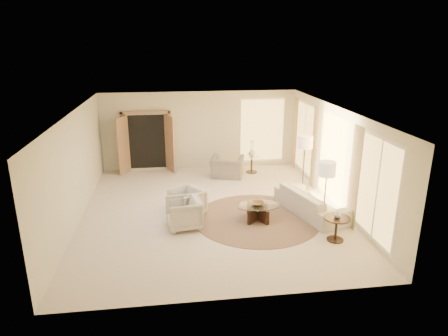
{
  "coord_description": "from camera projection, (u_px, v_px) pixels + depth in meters",
  "views": [
    {
      "loc": [
        -1.02,
        -10.16,
        4.53
      ],
      "look_at": [
        0.4,
        0.4,
        1.1
      ],
      "focal_mm": 32.0,
      "sensor_mm": 36.0,
      "label": 1
    }
  ],
  "objects": [
    {
      "name": "window_back_corner",
      "position": [
        262.0,
        130.0,
        14.71
      ],
      "size": [
        1.7,
        0.1,
        2.4
      ],
      "primitive_type": null,
      "color": "#F7C463",
      "rests_on": "room"
    },
    {
      "name": "floor_lamp_near",
      "position": [
        305.0,
        145.0,
        11.84
      ],
      "size": [
        0.44,
        0.44,
        1.83
      ],
      "rotation": [
        0.0,
        0.0,
        -0.11
      ],
      "color": "black",
      "rests_on": "room"
    },
    {
      "name": "bowl",
      "position": [
        258.0,
        203.0,
        10.4
      ],
      "size": [
        0.34,
        0.34,
        0.08
      ],
      "primitive_type": "imported",
      "rotation": [
        0.0,
        0.0,
        0.03
      ],
      "color": "brown",
      "rests_on": "coffee_table"
    },
    {
      "name": "end_table",
      "position": [
        336.0,
        225.0,
        9.34
      ],
      "size": [
        0.62,
        0.62,
        0.59
      ],
      "rotation": [
        0.0,
        0.0,
        -0.34
      ],
      "color": "black",
      "rests_on": "room"
    },
    {
      "name": "french_doors",
      "position": [
        147.0,
        142.0,
        14.14
      ],
      "size": [
        1.95,
        0.66,
        2.16
      ],
      "color": "#AA7E5D",
      "rests_on": "room"
    },
    {
      "name": "coffee_table",
      "position": [
        258.0,
        210.0,
        10.46
      ],
      "size": [
        1.32,
        1.32,
        0.42
      ],
      "rotation": [
        0.0,
        0.0,
        -0.17
      ],
      "color": "black",
      "rests_on": "room"
    },
    {
      "name": "sofa",
      "position": [
        310.0,
        202.0,
        10.81
      ],
      "size": [
        1.52,
        2.48,
        0.68
      ],
      "primitive_type": "imported",
      "rotation": [
        0.0,
        0.0,
        1.86
      ],
      "color": "beige",
      "rests_on": "room"
    },
    {
      "name": "armchair_left",
      "position": [
        187.0,
        201.0,
        10.74
      ],
      "size": [
        1.03,
        1.05,
        0.8
      ],
      "primitive_type": "imported",
      "rotation": [
        0.0,
        0.0,
        -0.99
      ],
      "color": "beige",
      "rests_on": "room"
    },
    {
      "name": "armchair_right",
      "position": [
        184.0,
        212.0,
        9.99
      ],
      "size": [
        0.86,
        0.91,
        0.84
      ],
      "primitive_type": "imported",
      "rotation": [
        0.0,
        0.0,
        -1.44
      ],
      "color": "beige",
      "rests_on": "room"
    },
    {
      "name": "end_vase",
      "position": [
        337.0,
        214.0,
        9.25
      ],
      "size": [
        0.22,
        0.22,
        0.17
      ],
      "primitive_type": "imported",
      "rotation": [
        0.0,
        0.0,
        -0.43
      ],
      "color": "silver",
      "rests_on": "end_table"
    },
    {
      "name": "area_rug",
      "position": [
        257.0,
        218.0,
        10.61
      ],
      "size": [
        4.44,
        4.44,
        0.01
      ],
      "primitive_type": "cylinder",
      "rotation": [
        0.0,
        0.0,
        0.43
      ],
      "color": "#462F26",
      "rests_on": "room"
    },
    {
      "name": "windows_right",
      "position": [
        333.0,
        158.0,
        11.22
      ],
      "size": [
        0.1,
        6.4,
        2.4
      ],
      "primitive_type": null,
      "color": "#F7C463",
      "rests_on": "room"
    },
    {
      "name": "room",
      "position": [
        211.0,
        163.0,
        10.67
      ],
      "size": [
        7.04,
        8.04,
        2.83
      ],
      "color": "silver",
      "rests_on": "ground"
    },
    {
      "name": "floor_lamp_far",
      "position": [
        327.0,
        172.0,
        9.68
      ],
      "size": [
        0.42,
        0.42,
        1.73
      ],
      "rotation": [
        0.0,
        0.0,
        -0.34
      ],
      "color": "black",
      "rests_on": "room"
    },
    {
      "name": "side_table",
      "position": [
        252.0,
        163.0,
        14.18
      ],
      "size": [
        0.53,
        0.53,
        0.61
      ],
      "rotation": [
        0.0,
        0.0,
        -0.43
      ],
      "color": "black",
      "rests_on": "room"
    },
    {
      "name": "accent_chair",
      "position": [
        227.0,
        164.0,
        13.7
      ],
      "size": [
        1.23,
        0.97,
        0.95
      ],
      "primitive_type": "imported",
      "rotation": [
        0.0,
        0.0,
        2.87
      ],
      "color": "gray",
      "rests_on": "room"
    },
    {
      "name": "curtains_right",
      "position": [
        319.0,
        152.0,
        12.08
      ],
      "size": [
        0.06,
        5.2,
        2.6
      ],
      "primitive_type": null,
      "color": "tan",
      "rests_on": "room"
    },
    {
      "name": "side_vase",
      "position": [
        252.0,
        153.0,
        14.07
      ],
      "size": [
        0.29,
        0.29,
        0.26
      ],
      "primitive_type": "imported",
      "rotation": [
        0.0,
        0.0,
        -0.19
      ],
      "color": "silver",
      "rests_on": "side_table"
    }
  ]
}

